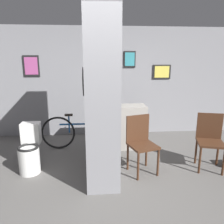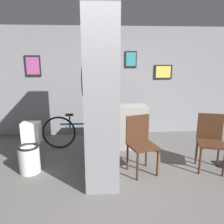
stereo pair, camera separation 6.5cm
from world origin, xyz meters
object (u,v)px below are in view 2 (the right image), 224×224
at_px(chair_by_doorway, 210,139).
at_px(bicycle, 81,131).
at_px(bottle_tall, 105,101).
at_px(chair_near_pillar, 140,141).
at_px(toilet, 30,151).

xyz_separation_m(chair_by_doorway, bicycle, (-2.26, 1.05, -0.17)).
bearing_deg(bottle_tall, chair_near_pillar, -63.16).
height_order(chair_near_pillar, bottle_tall, bottle_tall).
bearing_deg(toilet, chair_by_doorway, -2.46).
bearing_deg(chair_by_doorway, bottle_tall, 165.34).
xyz_separation_m(toilet, bicycle, (0.80, 0.92, 0.02)).
height_order(toilet, bottle_tall, bottle_tall).
relative_size(toilet, chair_by_doorway, 0.84).
bearing_deg(bicycle, chair_by_doorway, -24.97).
bearing_deg(chair_near_pillar, bicycle, 117.17).
relative_size(toilet, chair_near_pillar, 0.84).
xyz_separation_m(chair_by_doorway, bottle_tall, (-1.74, 1.04, 0.47)).
relative_size(chair_near_pillar, bicycle, 0.58).
distance_m(toilet, bottle_tall, 1.73).
bearing_deg(chair_near_pillar, toilet, 158.08).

